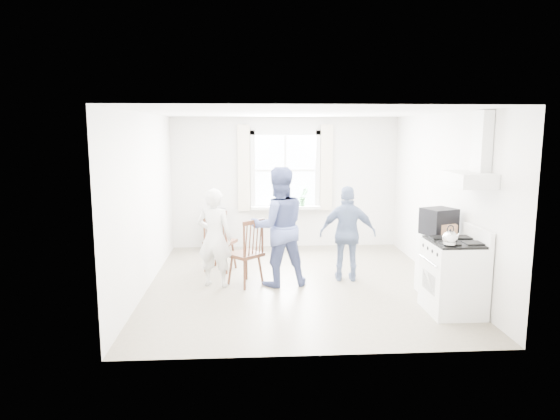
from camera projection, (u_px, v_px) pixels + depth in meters
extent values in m
cube|color=gray|center=(297.00, 284.00, 7.73)|extent=(4.62, 5.12, 0.02)
cube|color=silver|center=(285.00, 183.00, 10.00)|extent=(4.62, 0.04, 2.64)
cube|color=silver|center=(321.00, 235.00, 5.03)|extent=(4.62, 0.04, 2.64)
cube|color=silver|center=(144.00, 202.00, 7.38)|extent=(0.04, 5.12, 2.64)
cube|color=silver|center=(444.00, 199.00, 7.65)|extent=(0.04, 5.12, 2.64)
cube|color=white|center=(297.00, 112.00, 7.31)|extent=(4.62, 5.12, 0.02)
cube|color=white|center=(285.00, 170.00, 9.92)|extent=(1.20, 0.02, 1.40)
cube|color=silver|center=(285.00, 133.00, 9.78)|extent=(1.38, 0.09, 0.09)
cube|color=silver|center=(285.00, 207.00, 10.01)|extent=(1.38, 0.09, 0.09)
cube|color=silver|center=(253.00, 171.00, 9.86)|extent=(0.09, 0.09, 1.58)
cube|color=silver|center=(317.00, 170.00, 9.93)|extent=(0.09, 0.09, 1.58)
cube|color=silver|center=(285.00, 207.00, 9.94)|extent=(1.38, 0.24, 0.06)
cube|color=beige|center=(244.00, 168.00, 9.82)|extent=(0.24, 0.05, 1.70)
cube|color=beige|center=(326.00, 168.00, 9.92)|extent=(0.24, 0.05, 1.70)
cube|color=silver|center=(468.00, 179.00, 6.24)|extent=(0.45, 0.76, 0.18)
cube|color=silver|center=(482.00, 141.00, 6.17)|extent=(0.14, 0.30, 0.76)
cube|color=slate|center=(215.00, 229.00, 9.87)|extent=(0.40, 0.30, 0.80)
cube|color=white|center=(453.00, 278.00, 6.44)|extent=(0.65, 0.76, 0.92)
cube|color=black|center=(455.00, 242.00, 6.36)|extent=(0.61, 0.72, 0.03)
cube|color=white|center=(478.00, 235.00, 6.36)|extent=(0.06, 0.76, 0.20)
cylinder|color=silver|center=(428.00, 260.00, 6.38)|extent=(0.02, 0.61, 0.02)
sphere|color=silver|center=(450.00, 238.00, 6.09)|extent=(0.18, 0.18, 0.18)
cylinder|color=silver|center=(450.00, 243.00, 6.10)|extent=(0.16, 0.16, 0.04)
torus|color=black|center=(450.00, 229.00, 6.07)|extent=(0.11, 0.06, 0.12)
cube|color=silver|center=(439.00, 264.00, 7.13)|extent=(0.50, 0.55, 0.90)
cube|color=black|center=(438.00, 227.00, 6.99)|extent=(0.52, 0.49, 0.20)
cube|color=black|center=(439.00, 214.00, 6.96)|extent=(0.52, 0.49, 0.17)
cube|color=#AE7954|center=(446.00, 230.00, 6.87)|extent=(0.30, 0.23, 0.17)
cube|color=#3F2114|center=(245.00, 254.00, 7.58)|extent=(0.61, 0.61, 0.05)
cube|color=#3F2114|center=(254.00, 238.00, 7.41)|extent=(0.35, 0.34, 0.57)
cylinder|color=#3F2114|center=(246.00, 270.00, 7.62)|extent=(0.04, 0.04, 0.45)
cube|color=#3F2114|center=(220.00, 242.00, 8.38)|extent=(0.59, 0.57, 0.05)
cube|color=#3F2114|center=(215.00, 227.00, 8.15)|extent=(0.42, 0.23, 0.58)
cylinder|color=#3F2114|center=(221.00, 257.00, 8.42)|extent=(0.04, 0.04, 0.46)
imported|color=silver|center=(215.00, 238.00, 7.49)|extent=(0.68, 0.68, 1.50)
imported|color=#4A568A|center=(279.00, 227.00, 7.52)|extent=(1.02, 1.02, 1.81)
imported|color=navy|center=(348.00, 234.00, 7.78)|extent=(0.98, 0.98, 1.49)
imported|color=#327239|center=(303.00, 197.00, 9.91)|extent=(0.24, 0.24, 0.37)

